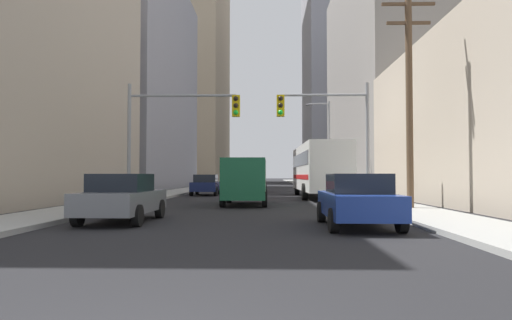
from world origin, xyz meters
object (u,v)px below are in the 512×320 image
sedan_maroon (256,183)px  traffic_signal_near_right (327,122)px  sedan_blue (357,200)px  sedan_grey (122,198)px  sedan_navy (206,185)px  cargo_van_green (245,179)px  city_bus (319,168)px  traffic_signal_near_left (178,121)px

sedan_maroon → traffic_signal_near_right: size_ratio=0.70×
sedan_blue → sedan_grey: (-7.14, 1.20, 0.00)m
sedan_blue → sedan_navy: bearing=109.3°
cargo_van_green → sedan_blue: bearing=-68.8°
sedan_grey → sedan_blue: bearing=-9.6°
cargo_van_green → sedan_blue: (3.67, -9.48, -0.52)m
cargo_van_green → sedan_navy: 11.34m
sedan_blue → sedan_navy: size_ratio=1.00×
city_bus → traffic_signal_near_left: bearing=-134.8°
traffic_signal_near_right → traffic_signal_near_left: bearing=180.0°
city_bus → sedan_navy: city_bus is taller
city_bus → sedan_maroon: bearing=114.5°
sedan_navy → sedan_blue: bearing=-70.7°
city_bus → sedan_maroon: 10.75m
sedan_grey → sedan_navy: bearing=89.9°
traffic_signal_near_left → traffic_signal_near_right: same height
sedan_navy → traffic_signal_near_right: size_ratio=0.70×
sedan_blue → sedan_maroon: size_ratio=1.00×
cargo_van_green → sedan_maroon: 17.18m
sedan_blue → sedan_maroon: bearing=97.8°
city_bus → traffic_signal_near_left: traffic_signal_near_left is taller
sedan_blue → traffic_signal_near_right: (0.35, 9.12, 3.31)m
sedan_navy → sedan_grey: bearing=-90.1°
sedan_grey → traffic_signal_near_left: bearing=88.8°
sedan_blue → traffic_signal_near_left: traffic_signal_near_left is taller
traffic_signal_near_left → cargo_van_green: bearing=6.3°
sedan_blue → sedan_maroon: (-3.66, 26.65, 0.00)m
city_bus → cargo_van_green: city_bus is taller
sedan_grey → sedan_maroon: same height
sedan_grey → sedan_maroon: 25.69m
traffic_signal_near_right → sedan_maroon: bearing=102.9°
sedan_grey → sedan_navy: same height
traffic_signal_near_right → city_bus: bearing=86.9°
city_bus → traffic_signal_near_left: size_ratio=1.92×
sedan_grey → traffic_signal_near_right: bearing=46.6°
sedan_navy → traffic_signal_near_left: size_ratio=0.70×
sedan_blue → traffic_signal_near_right: 9.70m
cargo_van_green → sedan_blue: cargo_van_green is taller
city_bus → traffic_signal_near_right: bearing=-93.1°
sedan_blue → sedan_grey: 7.24m
cargo_van_green → traffic_signal_near_right: bearing=-5.2°
sedan_navy → traffic_signal_near_left: bearing=-89.2°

